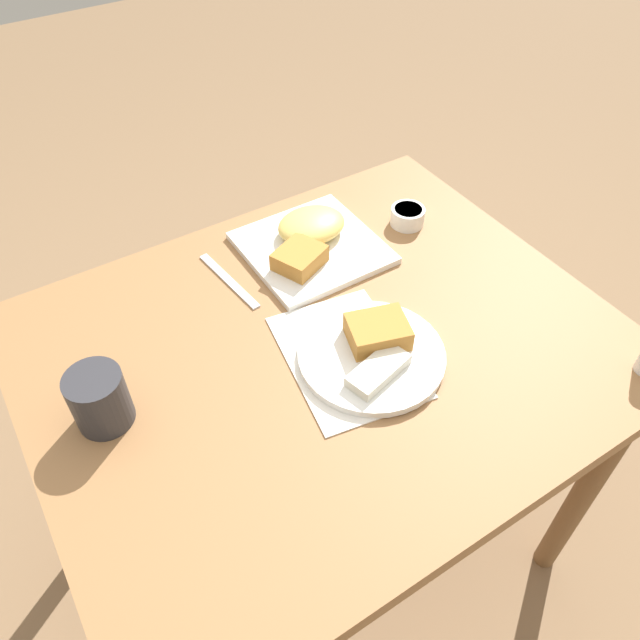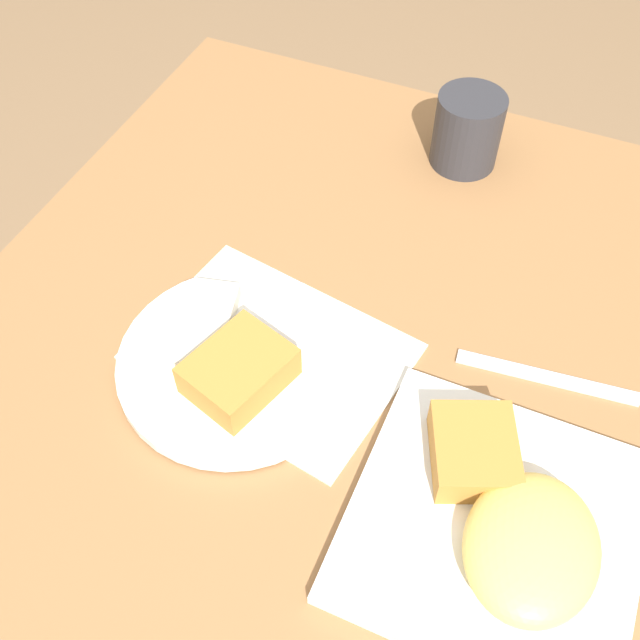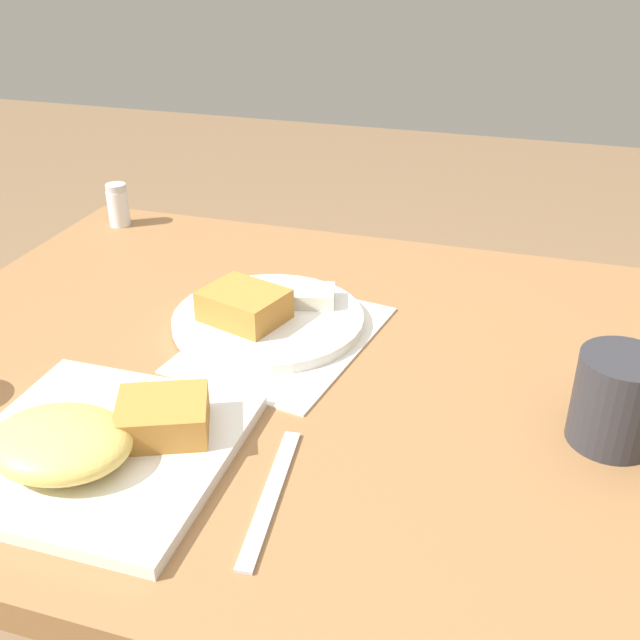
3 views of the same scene
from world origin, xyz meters
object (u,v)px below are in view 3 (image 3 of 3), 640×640
object	(u,v)px
salt_shaker	(118,207)
coffee_mug	(617,400)
butter_knife	(271,495)
plate_oval_far	(265,314)
plate_square_near	(94,443)

from	to	relation	value
salt_shaker	coffee_mug	xyz separation A→B (m)	(0.80, -0.39, 0.02)
butter_knife	coffee_mug	bearing A→B (deg)	-65.21
butter_knife	plate_oval_far	bearing A→B (deg)	15.32
plate_oval_far	coffee_mug	xyz separation A→B (m)	(0.43, -0.12, 0.03)
plate_oval_far	butter_knife	world-z (taller)	plate_oval_far
butter_knife	coffee_mug	world-z (taller)	coffee_mug
plate_oval_far	salt_shaker	size ratio (longest dim) A/B	3.41
plate_square_near	salt_shaker	world-z (taller)	salt_shaker
salt_shaker	butter_knife	xyz separation A→B (m)	(0.49, -0.57, -0.03)
salt_shaker	plate_oval_far	bearing A→B (deg)	-35.69
plate_oval_far	butter_knife	size ratio (longest dim) A/B	1.31
plate_oval_far	butter_knife	xyz separation A→B (m)	(0.12, -0.31, -0.02)
butter_knife	plate_square_near	bearing A→B (deg)	83.75
plate_square_near	salt_shaker	xyz separation A→B (m)	(-0.31, 0.57, 0.01)
butter_knife	coffee_mug	size ratio (longest dim) A/B	1.93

